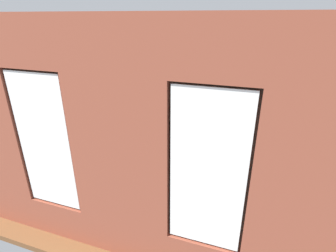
{
  "coord_description": "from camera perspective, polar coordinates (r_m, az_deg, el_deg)",
  "views": [
    {
      "loc": [
        -1.46,
        5.0,
        3.11
      ],
      "look_at": [
        0.14,
        0.4,
        1.06
      ],
      "focal_mm": 28.0,
      "sensor_mm": 36.0,
      "label": 1
    }
  ],
  "objects": [
    {
      "name": "remote_gray",
      "position": [
        6.2,
        -2.82,
        -2.57
      ],
      "size": [
        0.16,
        0.14,
        0.02
      ],
      "primitive_type": "cube",
      "rotation": [
        0.0,
        0.0,
        5.38
      ],
      "color": "#59595B",
      "rests_on": "coffee_table"
    },
    {
      "name": "candle_jar",
      "position": [
        5.89,
        -0.92,
        -3.45
      ],
      "size": [
        0.08,
        0.08,
        0.12
      ],
      "primitive_type": "cylinder",
      "color": "#B7333D",
      "rests_on": "coffee_table"
    },
    {
      "name": "table_plant_small",
      "position": [
        6.01,
        -1.53,
        -2.53
      ],
      "size": [
        0.1,
        0.1,
        0.17
      ],
      "color": "beige",
      "rests_on": "coffee_table"
    },
    {
      "name": "coffee_table",
      "position": [
        6.08,
        -1.52,
        -3.74
      ],
      "size": [
        1.5,
        0.81,
        0.45
      ],
      "color": "tan",
      "rests_on": "ground_plane"
    },
    {
      "name": "media_console",
      "position": [
        7.13,
        -18.55,
        -1.77
      ],
      "size": [
        1.24,
        0.42,
        0.58
      ],
      "primitive_type": "cube",
      "color": "black",
      "rests_on": "ground_plane"
    },
    {
      "name": "cup_ceramic",
      "position": [
        6.09,
        -5.91,
        -2.76
      ],
      "size": [
        0.08,
        0.08,
        0.09
      ],
      "primitive_type": "cylinder",
      "color": "#4C4C51",
      "rests_on": "coffee_table"
    },
    {
      "name": "tv_flatscreen",
      "position": [
        6.89,
        -19.24,
        3.43
      ],
      "size": [
        1.19,
        0.2,
        0.78
      ],
      "color": "black",
      "rests_on": "media_console"
    },
    {
      "name": "white_wall_right",
      "position": [
        6.74,
        -23.22,
        7.8
      ],
      "size": [
        0.1,
        4.95,
        3.16
      ],
      "primitive_type": "cube",
      "color": "silver",
      "rests_on": "ground_plane"
    },
    {
      "name": "potted_plant_by_left_couch",
      "position": [
        6.3,
        21.73,
        -4.61
      ],
      "size": [
        0.28,
        0.28,
        0.56
      ],
      "color": "#47423D",
      "rests_on": "ground_plane"
    },
    {
      "name": "brick_wall_with_windows",
      "position": [
        3.22,
        -10.58,
        -6.38
      ],
      "size": [
        6.1,
        0.3,
        3.16
      ],
      "color": "brown",
      "rests_on": "ground_plane"
    },
    {
      "name": "couch_by_window",
      "position": [
        4.49,
        -8.43,
        -15.83
      ],
      "size": [
        2.09,
        0.87,
        0.8
      ],
      "color": "black",
      "rests_on": "ground_plane"
    },
    {
      "name": "couch_left",
      "position": [
        5.17,
        26.38,
        -12.49
      ],
      "size": [
        0.91,
        1.9,
        0.8
      ],
      "rotation": [
        0.0,
        0.0,
        1.59
      ],
      "color": "black",
      "rests_on": "ground_plane"
    },
    {
      "name": "papasan_chair",
      "position": [
        7.41,
        4.45,
        1.74
      ],
      "size": [
        1.19,
        1.19,
        0.73
      ],
      "color": "olive",
      "rests_on": "ground_plane"
    },
    {
      "name": "remote_silver",
      "position": [
        6.05,
        2.63,
        -3.22
      ],
      "size": [
        0.11,
        0.18,
        0.02
      ],
      "primitive_type": "cube",
      "rotation": [
        0.0,
        0.0,
        5.88
      ],
      "color": "#B2B2B7",
      "rests_on": "coffee_table"
    },
    {
      "name": "potted_plant_beside_window_right",
      "position": [
        4.96,
        -21.79,
        -11.77
      ],
      "size": [
        0.41,
        0.41,
        0.7
      ],
      "color": "#9E5638",
      "rests_on": "ground_plane"
    },
    {
      "name": "potted_plant_foreground_right",
      "position": [
        8.37,
        -9.42,
        3.9
      ],
      "size": [
        0.69,
        0.77,
        1.15
      ],
      "color": "#47423D",
      "rests_on": "ground_plane"
    },
    {
      "name": "ground_plane",
      "position": [
        6.1,
        2.54,
        -8.46
      ],
      "size": [
        6.7,
        5.95,
        0.1
      ],
      "primitive_type": "cube",
      "color": "brown"
    },
    {
      "name": "potted_plant_mid_room_small",
      "position": [
        6.71,
        9.13,
        -2.07
      ],
      "size": [
        0.27,
        0.27,
        0.5
      ],
      "color": "gray",
      "rests_on": "ground_plane"
    }
  ]
}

